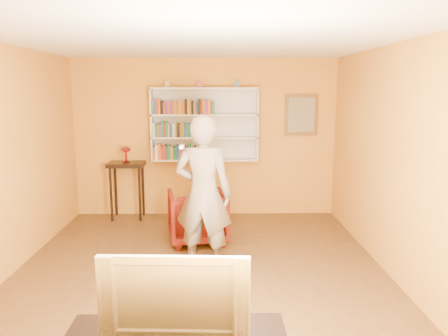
{
  "coord_description": "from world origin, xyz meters",
  "views": [
    {
      "loc": [
        0.21,
        -5.02,
        2.17
      ],
      "look_at": [
        0.3,
        0.75,
        1.14
      ],
      "focal_mm": 35.0,
      "sensor_mm": 36.0,
      "label": 1
    }
  ],
  "objects_px": {
    "bookshelf": "(205,124)",
    "armchair": "(197,216)",
    "console_table": "(127,172)",
    "television": "(176,291)",
    "person": "(203,194)",
    "ruby_lustre": "(126,151)"
  },
  "relations": [
    {
      "from": "bookshelf",
      "to": "armchair",
      "type": "bearing_deg",
      "value": -93.39
    },
    {
      "from": "console_table",
      "to": "television",
      "type": "height_order",
      "value": "television"
    },
    {
      "from": "bookshelf",
      "to": "person",
      "type": "relative_size",
      "value": 0.95
    },
    {
      "from": "bookshelf",
      "to": "console_table",
      "type": "distance_m",
      "value": 1.55
    },
    {
      "from": "bookshelf",
      "to": "ruby_lustre",
      "type": "distance_m",
      "value": 1.4
    },
    {
      "from": "console_table",
      "to": "bookshelf",
      "type": "bearing_deg",
      "value": 6.88
    },
    {
      "from": "bookshelf",
      "to": "console_table",
      "type": "relative_size",
      "value": 1.85
    },
    {
      "from": "ruby_lustre",
      "to": "armchair",
      "type": "relative_size",
      "value": 0.33
    },
    {
      "from": "armchair",
      "to": "console_table",
      "type": "bearing_deg",
      "value": -53.62
    },
    {
      "from": "bookshelf",
      "to": "television",
      "type": "bearing_deg",
      "value": -90.89
    },
    {
      "from": "ruby_lustre",
      "to": "armchair",
      "type": "xyz_separation_m",
      "value": [
        1.24,
        -1.19,
        -0.79
      ]
    },
    {
      "from": "bookshelf",
      "to": "television",
      "type": "distance_m",
      "value": 4.72
    },
    {
      "from": "bookshelf",
      "to": "armchair",
      "type": "relative_size",
      "value": 2.19
    },
    {
      "from": "console_table",
      "to": "person",
      "type": "distance_m",
      "value": 2.61
    },
    {
      "from": "bookshelf",
      "to": "armchair",
      "type": "xyz_separation_m",
      "value": [
        -0.08,
        -1.35,
        -1.22
      ]
    },
    {
      "from": "person",
      "to": "television",
      "type": "bearing_deg",
      "value": 98.87
    },
    {
      "from": "bookshelf",
      "to": "console_table",
      "type": "bearing_deg",
      "value": -173.12
    },
    {
      "from": "person",
      "to": "television",
      "type": "xyz_separation_m",
      "value": [
        -0.12,
        -2.29,
        -0.12
      ]
    },
    {
      "from": "bookshelf",
      "to": "person",
      "type": "distance_m",
      "value": 2.46
    },
    {
      "from": "ruby_lustre",
      "to": "person",
      "type": "distance_m",
      "value": 2.61
    },
    {
      "from": "console_table",
      "to": "person",
      "type": "xyz_separation_m",
      "value": [
        1.37,
        -2.21,
        0.14
      ]
    },
    {
      "from": "console_table",
      "to": "television",
      "type": "bearing_deg",
      "value": -74.47
    }
  ]
}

